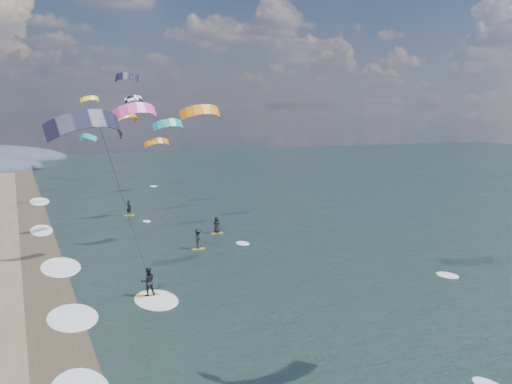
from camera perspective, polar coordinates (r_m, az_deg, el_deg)
name	(u,v)px	position (r m, az deg, el deg)	size (l,w,h in m)	color
wet_sand_strip	(62,355)	(29.90, -18.86, -15.20)	(3.00, 240.00, 0.00)	#382D23
kitesurfer_near_b	(117,180)	(30.60, -13.73, 1.14)	(7.26, 8.89, 12.41)	gold
far_kitesurfers	(188,228)	(52.26, -6.86, -3.61)	(7.01, 18.22, 1.74)	gold
bg_kite_field	(129,113)	(72.55, -12.58, 7.68)	(13.57, 68.43, 9.42)	teal
shoreline_surf	(77,318)	(34.38, -17.46, -11.95)	(2.40, 79.40, 0.11)	white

